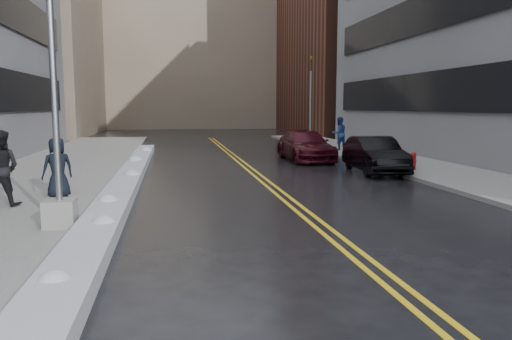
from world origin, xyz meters
name	(u,v)px	position (x,y,z in m)	size (l,w,h in m)	color
ground	(220,252)	(0.00, 0.00, 0.00)	(160.00, 160.00, 0.00)	black
sidewalk_west	(38,180)	(-5.75, 10.00, 0.07)	(5.50, 50.00, 0.15)	gray
sidewalk_east	(435,171)	(10.00, 10.00, 0.07)	(4.00, 50.00, 0.15)	gray
lane_line_left	(255,177)	(2.35, 10.00, 0.00)	(0.12, 50.00, 0.01)	gold
lane_line_right	(263,177)	(2.65, 10.00, 0.00)	(0.12, 50.00, 0.01)	gold
snow_ridge	(126,183)	(-2.45, 8.00, 0.17)	(0.90, 30.00, 0.34)	#BABDC4
building_west_far	(19,42)	(-15.50, 44.00, 9.00)	(14.00, 22.00, 18.00)	gray
building_far	(192,45)	(2.00, 60.00, 11.00)	(36.00, 16.00, 22.00)	gray
lamppost	(55,117)	(-3.30, 2.00, 2.53)	(0.65, 0.65, 7.62)	gray
fire_hydrant	(413,160)	(9.00, 10.00, 0.55)	(0.26, 0.26, 0.73)	maroon
traffic_signal	(311,97)	(8.50, 24.00, 3.40)	(0.16, 0.20, 6.00)	gray
pedestrian_b	(0,168)	(-5.32, 4.69, 1.15)	(0.98, 0.76, 2.01)	black
pedestrian_c	(58,168)	(-4.10, 5.62, 1.03)	(0.86, 0.56, 1.75)	black
pedestrian_east	(339,134)	(9.04, 19.50, 1.15)	(0.97, 0.75, 1.99)	navy
car_black	(375,155)	(7.46, 10.36, 0.75)	(1.60, 4.58, 1.51)	black
car_maroon	(305,146)	(5.89, 15.58, 0.76)	(2.13, 5.25, 1.52)	#3E0A15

